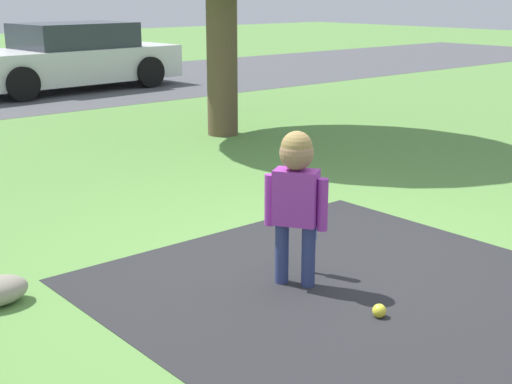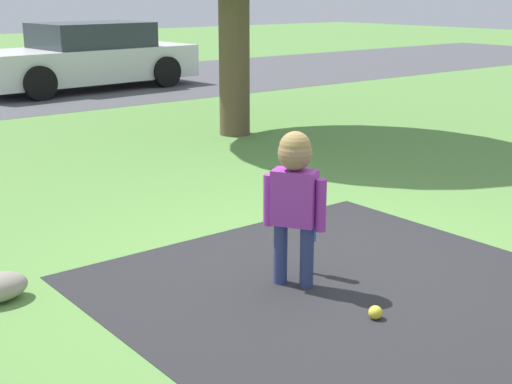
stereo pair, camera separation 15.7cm
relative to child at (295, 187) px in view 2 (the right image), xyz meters
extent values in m
plane|color=#5B8C42|center=(0.48, 0.17, -0.68)|extent=(60.00, 60.00, 0.00)
cylinder|color=navy|center=(-0.05, 0.08, -0.46)|extent=(0.09, 0.09, 0.43)
cylinder|color=navy|center=(0.05, -0.08, -0.46)|extent=(0.09, 0.09, 0.43)
cube|color=purple|center=(0.00, 0.00, -0.07)|extent=(0.28, 0.32, 0.36)
cylinder|color=purple|center=(-0.09, 0.15, -0.10)|extent=(0.07, 0.07, 0.34)
cylinder|color=purple|center=(0.09, -0.15, -0.10)|extent=(0.07, 0.07, 0.34)
sphere|color=#997051|center=(0.00, 0.00, 0.22)|extent=(0.22, 0.22, 0.22)
sphere|color=#997A47|center=(0.00, 0.00, 0.26)|extent=(0.20, 0.20, 0.20)
sphere|color=blue|center=(0.22, 0.07, -0.66)|extent=(0.04, 0.04, 0.04)
cylinder|color=blue|center=(0.22, 0.07, -0.55)|extent=(0.03, 0.03, 0.24)
cylinder|color=blue|center=(0.22, 0.07, -0.28)|extent=(0.07, 0.07, 0.30)
sphere|color=blue|center=(0.22, 0.07, -0.14)|extent=(0.07, 0.07, 0.07)
sphere|color=yellow|center=(0.04, -0.70, -0.63)|extent=(0.09, 0.09, 0.09)
cube|color=silver|center=(3.27, 10.07, -0.18)|extent=(4.59, 2.06, 0.64)
cube|color=#2D333D|center=(3.50, 10.09, 0.38)|extent=(2.25, 1.68, 0.48)
cylinder|color=black|center=(1.96, 9.09, -0.37)|extent=(0.63, 0.23, 0.62)
cylinder|color=black|center=(4.72, 9.30, -0.37)|extent=(0.63, 0.23, 0.62)
cylinder|color=black|center=(4.59, 11.05, -0.37)|extent=(0.63, 0.23, 0.62)
cylinder|color=brown|center=(2.82, 4.42, 0.63)|extent=(0.41, 0.41, 2.61)
camera|label=1|loc=(-3.06, -3.21, 1.22)|focal=50.00mm
camera|label=2|loc=(-2.94, -3.31, 1.22)|focal=50.00mm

